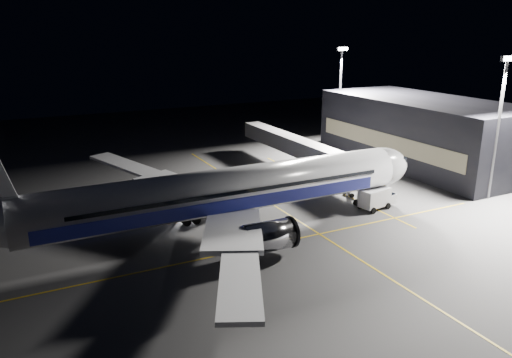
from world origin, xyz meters
The scene contains 14 objects.
ground centered at (0.00, 0.00, 0.00)m, with size 200.00×200.00×0.00m, color #4C4C4F.
guide_line_main centered at (10.00, 0.00, 0.01)m, with size 0.25×80.00×0.01m, color gold.
guide_line_cross centered at (0.00, -6.00, 0.01)m, with size 70.00×0.25×0.01m, color gold.
guide_line_side centered at (22.00, 10.00, 0.01)m, with size 0.25×40.00×0.01m, color gold.
airliner centered at (-1.08, 0.00, 5.16)m, with size 61.48×54.22×16.64m.
terminal centered at (45.98, 14.00, 6.00)m, with size 18.12×40.00×12.00m.
jet_bridge centered at (22.00, 18.06, 4.58)m, with size 3.60×34.40×6.30m.
floodlight_mast_north centered at (40.00, 31.99, 12.37)m, with size 2.40×0.68×20.70m.
floodlight_mast_south centered at (40.00, -6.01, 12.37)m, with size 2.40×0.67×20.70m.
service_truck centered at (22.35, -1.90, 1.58)m, with size 6.08×3.34×2.95m.
baggage_tug centered at (-2.79, 8.24, 0.80)m, with size 2.85×2.53×1.74m.
safety_cone_a centered at (-3.97, 10.20, 0.27)m, with size 0.36×0.36×0.53m, color #D55F09.
safety_cone_b centered at (-4.58, 5.51, 0.29)m, with size 0.38×0.38×0.57m, color #D55F09.
safety_cone_c centered at (-2.59, 7.93, 0.29)m, with size 0.39×0.39×0.58m, color #D55F09.
Camera 1 is at (-22.53, -53.11, 24.20)m, focal length 35.00 mm.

